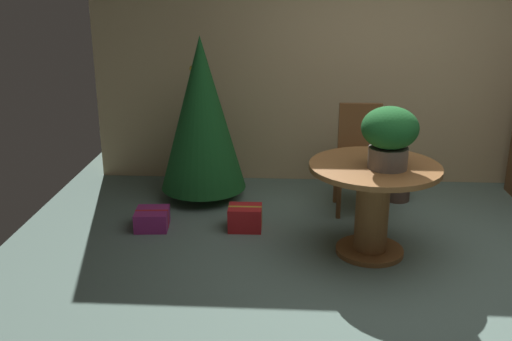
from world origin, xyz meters
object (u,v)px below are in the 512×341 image
object	(u,v)px
gift_box_purple	(152,219)
potted_plant	(398,182)
wooden_chair_far	(360,152)
gift_box_red	(245,218)
flower_vase	(390,134)
round_dining_table	(373,197)
holiday_tree	(202,114)

from	to	relation	value
gift_box_purple	potted_plant	world-z (taller)	potted_plant
wooden_chair_far	gift_box_red	world-z (taller)	wooden_chair_far
flower_vase	wooden_chair_far	size ratio (longest dim) A/B	0.47
wooden_chair_far	gift_box_purple	xyz separation A→B (m)	(-1.86, -0.60, -0.47)
round_dining_table	holiday_tree	distance (m)	1.92
round_dining_table	potted_plant	bearing A→B (deg)	70.78
flower_vase	potted_plant	distance (m)	1.55
flower_vase	holiday_tree	world-z (taller)	holiday_tree
potted_plant	round_dining_table	bearing A→B (deg)	-109.22
wooden_chair_far	gift_box_red	distance (m)	1.27
flower_vase	gift_box_purple	bearing A→B (deg)	166.89
flower_vase	gift_box_red	distance (m)	1.51
flower_vase	wooden_chair_far	distance (m)	1.15
round_dining_table	potted_plant	world-z (taller)	round_dining_table
round_dining_table	gift_box_purple	distance (m)	1.94
holiday_tree	gift_box_purple	bearing A→B (deg)	-114.89
flower_vase	potted_plant	xyz separation A→B (m)	(0.34, 1.27, -0.82)
round_dining_table	gift_box_purple	xyz separation A→B (m)	(-1.86, 0.38, -0.40)
flower_vase	gift_box_red	xyz separation A→B (m)	(-1.11, 0.47, -0.90)
round_dining_table	flower_vase	xyz separation A→B (m)	(0.08, -0.07, 0.53)
flower_vase	wooden_chair_far	world-z (taller)	flower_vase
round_dining_table	gift_box_red	bearing A→B (deg)	159.00
round_dining_table	flower_vase	size ratio (longest dim) A/B	2.16
wooden_chair_far	holiday_tree	world-z (taller)	holiday_tree
holiday_tree	gift_box_purple	distance (m)	1.14
flower_vase	gift_box_purple	world-z (taller)	flower_vase
wooden_chair_far	gift_box_red	size ratio (longest dim) A/B	3.39
wooden_chair_far	holiday_tree	size ratio (longest dim) A/B	0.62
flower_vase	wooden_chair_far	bearing A→B (deg)	94.31
flower_vase	holiday_tree	bearing A→B (deg)	142.63
holiday_tree	gift_box_red	world-z (taller)	holiday_tree
gift_box_red	wooden_chair_far	bearing A→B (deg)	29.28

